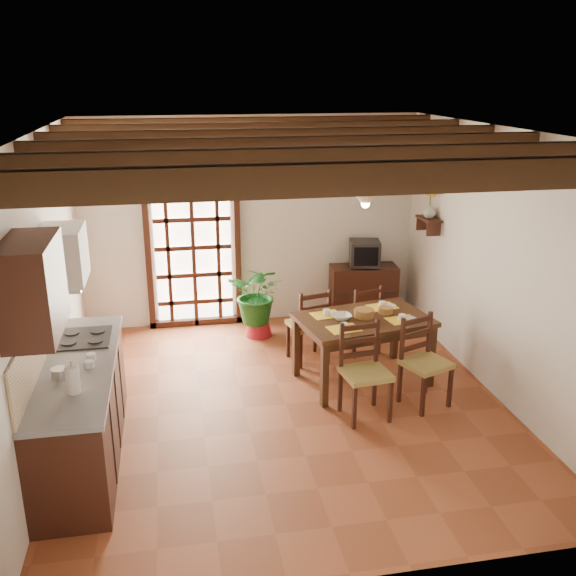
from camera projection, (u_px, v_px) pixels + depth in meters
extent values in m
plane|color=brown|center=(286.00, 404.00, 6.73)|extent=(5.00, 5.00, 0.00)
cube|color=silver|center=(252.00, 222.00, 8.61)|extent=(4.50, 0.02, 2.80)
cube|color=silver|center=(359.00, 398.00, 3.96)|extent=(4.50, 0.02, 2.80)
cube|color=silver|center=(45.00, 291.00, 5.89)|extent=(0.02, 5.00, 2.80)
cube|color=silver|center=(498.00, 265.00, 6.68)|extent=(0.02, 5.00, 2.80)
cube|color=white|center=(285.00, 131.00, 5.84)|extent=(4.50, 5.00, 0.02)
cube|color=black|center=(347.00, 179.00, 3.92)|extent=(4.50, 0.14, 0.20)
cube|color=black|center=(316.00, 161.00, 4.70)|extent=(4.50, 0.14, 0.20)
cube|color=black|center=(294.00, 148.00, 5.48)|extent=(4.50, 0.14, 0.20)
cube|color=black|center=(278.00, 139.00, 6.26)|extent=(4.50, 0.14, 0.20)
cube|color=black|center=(265.00, 131.00, 7.05)|extent=(4.50, 0.14, 0.20)
cube|color=black|center=(254.00, 126.00, 7.83)|extent=(4.50, 0.14, 0.20)
cube|color=white|center=(193.00, 246.00, 8.56)|extent=(1.01, 0.02, 2.11)
cube|color=black|center=(189.00, 161.00, 8.15)|extent=(1.26, 0.10, 0.08)
cube|color=black|center=(148.00, 250.00, 8.41)|extent=(0.08, 0.10, 2.28)
cube|color=black|center=(237.00, 245.00, 8.62)|extent=(0.08, 0.10, 2.28)
cube|color=black|center=(193.00, 248.00, 8.49)|extent=(1.01, 0.03, 2.02)
cube|color=black|center=(82.00, 413.00, 5.69)|extent=(0.60, 2.20, 0.88)
cube|color=slate|center=(77.00, 366.00, 5.54)|extent=(0.64, 2.25, 0.04)
cube|color=tan|center=(39.00, 344.00, 5.42)|extent=(0.02, 2.20, 0.50)
cube|color=black|center=(32.00, 288.00, 4.57)|extent=(0.35, 0.80, 0.70)
cube|color=white|center=(63.00, 255.00, 5.77)|extent=(0.38, 0.60, 0.50)
cube|color=silver|center=(66.00, 283.00, 5.85)|extent=(0.32, 0.55, 0.04)
cube|color=black|center=(84.00, 338.00, 6.05)|extent=(0.50, 0.55, 0.02)
cylinder|color=white|center=(73.00, 380.00, 5.00)|extent=(0.11, 0.11, 0.24)
cylinder|color=silver|center=(60.00, 374.00, 5.28)|extent=(0.14, 0.14, 0.10)
cube|color=#3A2213|center=(364.00, 320.00, 7.02)|extent=(1.54, 1.14, 0.05)
cube|color=#3A2213|center=(363.00, 326.00, 7.05)|extent=(1.39, 1.03, 0.10)
cube|color=#3A2213|center=(395.00, 331.00, 7.71)|extent=(0.08, 0.08, 0.71)
cube|color=#3A2213|center=(296.00, 347.00, 7.27)|extent=(0.08, 0.08, 0.71)
cube|color=#3A2213|center=(431.00, 356.00, 7.02)|extent=(0.08, 0.08, 0.71)
cube|color=#3A2213|center=(325.00, 375.00, 6.58)|extent=(0.08, 0.08, 0.71)
cube|color=olive|center=(366.00, 374.00, 6.34)|extent=(0.50, 0.48, 0.05)
cube|color=black|center=(359.00, 344.00, 6.42)|extent=(0.45, 0.09, 0.49)
cube|color=black|center=(365.00, 395.00, 6.42)|extent=(0.48, 0.46, 0.48)
cube|color=olive|center=(426.00, 364.00, 6.58)|extent=(0.56, 0.54, 0.05)
cube|color=black|center=(416.00, 336.00, 6.65)|extent=(0.42, 0.19, 0.48)
cube|color=black|center=(425.00, 384.00, 6.66)|extent=(0.53, 0.52, 0.47)
cube|color=olive|center=(308.00, 324.00, 7.64)|extent=(0.52, 0.50, 0.05)
cube|color=black|center=(315.00, 311.00, 7.41)|extent=(0.42, 0.14, 0.47)
cube|color=black|center=(308.00, 342.00, 7.71)|extent=(0.49, 0.48, 0.46)
cube|color=olive|center=(360.00, 318.00, 7.88)|extent=(0.49, 0.48, 0.05)
cube|color=black|center=(368.00, 305.00, 7.67)|extent=(0.40, 0.13, 0.45)
cube|color=black|center=(360.00, 335.00, 7.95)|extent=(0.47, 0.45, 0.44)
cube|color=yellow|center=(338.00, 327.00, 6.75)|extent=(0.32, 0.24, 0.01)
cube|color=yellow|center=(401.00, 322.00, 6.87)|extent=(0.32, 0.24, 0.01)
cube|color=yellow|center=(328.00, 312.00, 7.16)|extent=(0.32, 0.24, 0.01)
cube|color=yellow|center=(388.00, 308.00, 7.28)|extent=(0.32, 0.24, 0.01)
cylinder|color=olive|center=(364.00, 313.00, 7.00)|extent=(0.22, 0.22, 0.09)
imported|color=white|center=(341.00, 317.00, 6.96)|extent=(0.23, 0.23, 0.05)
cube|color=black|center=(363.00, 293.00, 8.95)|extent=(0.94, 0.48, 0.77)
cube|color=black|center=(365.00, 253.00, 8.76)|extent=(0.46, 0.43, 0.34)
cube|color=black|center=(369.00, 257.00, 8.59)|extent=(0.32, 0.08, 0.26)
cube|color=white|center=(361.00, 193.00, 8.75)|extent=(0.25, 0.03, 0.32)
cone|color=maroon|center=(259.00, 328.00, 8.46)|extent=(0.35, 0.35, 0.21)
imported|color=#144C19|center=(258.00, 295.00, 8.31)|extent=(2.38, 2.25, 2.10)
cube|color=black|center=(429.00, 219.00, 8.10)|extent=(0.20, 0.42, 0.03)
cube|color=black|center=(434.00, 229.00, 7.97)|extent=(0.18, 0.03, 0.18)
cube|color=black|center=(423.00, 223.00, 8.29)|extent=(0.18, 0.03, 0.18)
imported|color=#B2BFB2|center=(429.00, 211.00, 8.07)|extent=(0.15, 0.15, 0.15)
sphere|color=yellow|center=(431.00, 194.00, 8.00)|extent=(0.14, 0.14, 0.14)
cylinder|color=#144C19|center=(430.00, 206.00, 8.05)|extent=(0.01, 0.01, 0.28)
cube|color=brown|center=(438.00, 179.00, 7.96)|extent=(0.03, 0.32, 0.32)
cube|color=#C3B292|center=(437.00, 179.00, 7.95)|extent=(0.01, 0.26, 0.26)
cylinder|color=black|center=(367.00, 160.00, 6.57)|extent=(0.01, 0.01, 0.70)
cone|color=beige|center=(366.00, 196.00, 6.69)|extent=(0.36, 0.36, 0.14)
sphere|color=#FFD88C|center=(365.00, 204.00, 6.71)|extent=(0.09, 0.09, 0.09)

